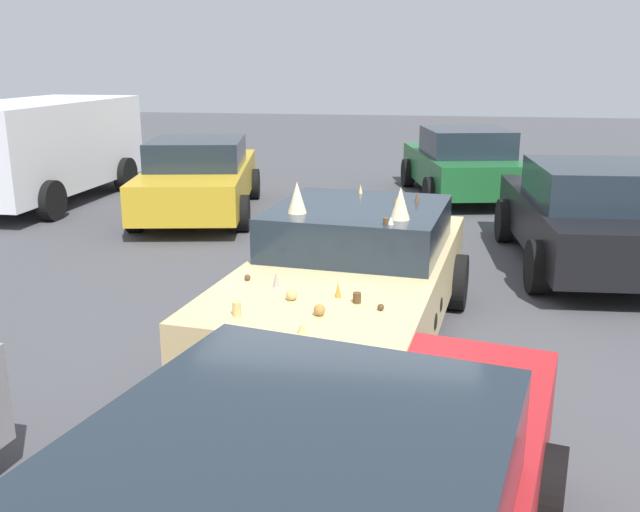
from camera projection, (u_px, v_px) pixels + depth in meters
name	position (u px, v px, depth m)	size (l,w,h in m)	color
ground_plane	(349.00, 343.00, 7.13)	(60.00, 60.00, 0.00)	#47474C
art_car_decorated	(352.00, 277.00, 7.01)	(4.48, 2.45, 1.64)	#D8BC7F
parked_van_behind_left	(39.00, 146.00, 13.85)	(5.01, 2.44, 1.99)	silver
parked_sedan_near_left	(462.00, 163.00, 14.47)	(4.28, 2.63, 1.43)	#1E602D
parked_sedan_row_back_far	(591.00, 215.00, 9.53)	(4.24, 2.26, 1.45)	black
parked_sedan_row_back_center	(199.00, 177.00, 12.88)	(4.83, 2.62, 1.39)	gold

